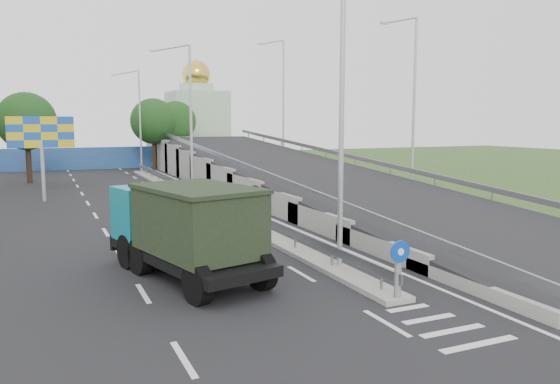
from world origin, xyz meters
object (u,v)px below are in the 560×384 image
dump_truck (185,226)px  lamp_post_far (138,115)px  lamp_post_mid (188,112)px  sign_bollard (398,269)px  church (197,120)px  lamp_post_near (337,103)px  billboard (41,137)px

dump_truck → lamp_post_far: bearing=68.6°
lamp_post_far → lamp_post_mid: bearing=-90.0°
lamp_post_mid → sign_bollard: bearing=-90.3°
church → dump_truck: (-14.84, -52.62, -3.57)m
lamp_post_mid → lamp_post_far: same height
lamp_post_far → church: church is taller
lamp_post_near → dump_truck: bearing=164.5°
sign_bollard → lamp_post_near: 6.12m
lamp_post_near → church: size_ratio=0.73×
billboard → lamp_post_near: bearing=-67.5°
lamp_post_far → billboard: 20.24m
lamp_post_far → dump_truck: (-4.95, -38.62, -4.07)m
billboard → lamp_post_mid: bearing=-12.4°
lamp_post_far → dump_truck: 39.15m
church → dump_truck: bearing=-105.7°
lamp_post_near → lamp_post_far: 40.00m
lamp_post_mid → dump_truck: (-4.95, -18.62, -4.07)m
billboard → lamp_post_far: bearing=63.2°
sign_bollard → lamp_post_mid: 24.30m
church → billboard: bearing=-120.7°
lamp_post_mid → billboard: (-9.11, 2.00, -1.62)m
church → lamp_post_near: bearing=-100.4°
church → dump_truck: 54.79m
lamp_post_far → dump_truck: size_ratio=1.34×
billboard → dump_truck: billboard is taller
sign_bollard → lamp_post_far: 44.08m
sign_bollard → church: bearing=80.2°
lamp_post_near → lamp_post_far: size_ratio=1.00×
dump_truck → lamp_post_near: bearing=-29.6°
sign_bollard → lamp_post_near: (0.11, 3.83, 4.77)m
church → dump_truck: size_ratio=1.83×
church → lamp_post_mid: bearing=-106.2°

